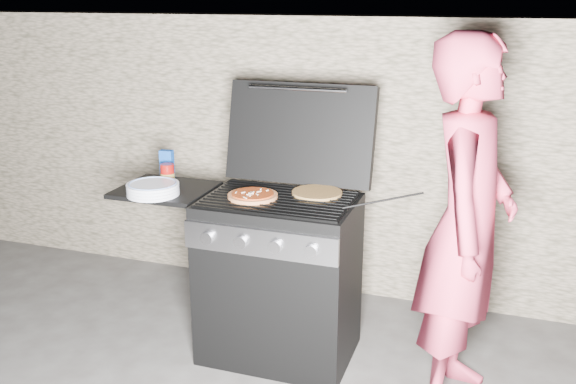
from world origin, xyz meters
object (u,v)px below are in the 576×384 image
(pizza_topped, at_px, (253,195))
(sauce_jar, at_px, (168,174))
(person, at_px, (467,227))
(gas_grill, at_px, (237,272))

(pizza_topped, distance_m, sauce_jar, 0.56)
(sauce_jar, height_order, person, person)
(sauce_jar, bearing_deg, person, -4.58)
(pizza_topped, height_order, person, person)
(sauce_jar, relative_size, person, 0.07)
(gas_grill, relative_size, pizza_topped, 5.12)
(person, bearing_deg, pizza_topped, 93.21)
(person, bearing_deg, sauce_jar, 90.73)
(gas_grill, distance_m, person, 1.29)
(gas_grill, height_order, sauce_jar, sauce_jar)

